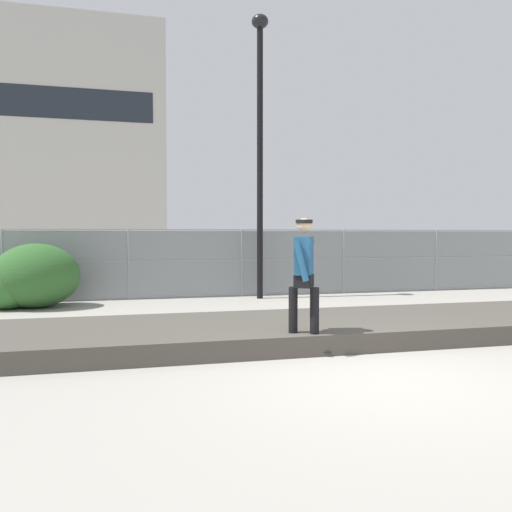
{
  "coord_description": "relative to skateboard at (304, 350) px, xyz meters",
  "views": [
    {
      "loc": [
        -2.86,
        -5.3,
        1.7
      ],
      "look_at": [
        -0.64,
        3.8,
        1.3
      ],
      "focal_mm": 34.94,
      "sensor_mm": 36.0,
      "label": 1
    }
  ],
  "objects": [
    {
      "name": "ground_plane",
      "position": [
        0.53,
        -1.38,
        -0.06
      ],
      "size": [
        120.0,
        120.0,
        0.0
      ],
      "primitive_type": "plane",
      "color": "#9E998E"
    },
    {
      "name": "chain_fence",
      "position": [
        0.53,
        6.73,
        0.87
      ],
      "size": [
        18.23,
        0.06,
        1.85
      ],
      "color": "gray",
      "rests_on": "ground_plane"
    },
    {
      "name": "parked_car_near",
      "position": [
        -5.36,
        9.72,
        0.78
      ],
      "size": [
        4.54,
        2.23,
        1.66
      ],
      "color": "#B7BABF",
      "rests_on": "ground_plane"
    },
    {
      "name": "skateboard",
      "position": [
        0.0,
        0.0,
        0.0
      ],
      "size": [
        0.8,
        0.56,
        0.07
      ],
      "color": "black",
      "rests_on": "ground_plane"
    },
    {
      "name": "parked_car_far",
      "position": [
        7.47,
        9.46,
        0.78
      ],
      "size": [
        4.5,
        2.15,
        1.66
      ],
      "color": "black",
      "rests_on": "ground_plane"
    },
    {
      "name": "gravel_berm",
      "position": [
        0.53,
        1.02,
        0.09
      ],
      "size": [
        17.17,
        2.51,
        0.3
      ],
      "primitive_type": "cube",
      "color": "#4C473F",
      "rests_on": "ground_plane"
    },
    {
      "name": "street_lamp",
      "position": [
        0.91,
        6.18,
        4.53
      ],
      "size": [
        0.44,
        0.44,
        7.47
      ],
      "color": "black",
      "rests_on": "ground_plane"
    },
    {
      "name": "shrub_left",
      "position": [
        -5.19,
        5.68,
        0.47
      ],
      "size": [
        1.37,
        1.12,
        1.06
      ],
      "color": "#336B2D",
      "rests_on": "ground_plane"
    },
    {
      "name": "shrub_center",
      "position": [
        -4.57,
        5.75,
        0.69
      ],
      "size": [
        1.95,
        1.59,
        1.5
      ],
      "color": "#2D5B28",
      "rests_on": "ground_plane"
    },
    {
      "name": "skater",
      "position": [
        0.0,
        0.0,
        1.09
      ],
      "size": [
        0.68,
        0.62,
        1.87
      ],
      "color": "#B2ADA8",
      "rests_on": "skateboard"
    },
    {
      "name": "parked_car_mid",
      "position": [
        0.97,
        9.46,
        0.78
      ],
      "size": [
        4.48,
        2.11,
        1.66
      ],
      "color": "maroon",
      "rests_on": "ground_plane"
    },
    {
      "name": "library_building",
      "position": [
        -13.24,
        42.7,
        9.77
      ],
      "size": [
        27.09,
        13.83,
        19.65
      ],
      "color": "#B2AFA8",
      "rests_on": "ground_plane"
    }
  ]
}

